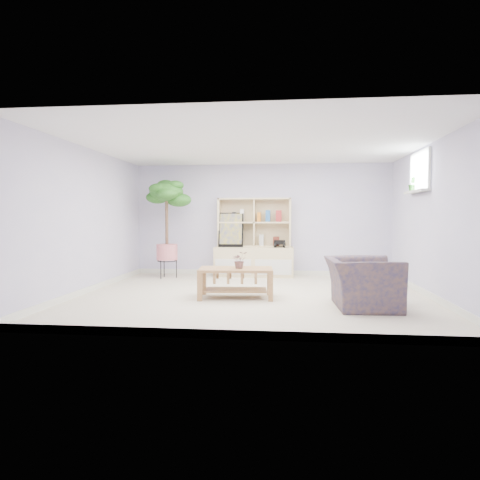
# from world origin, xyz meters

# --- Properties ---
(floor) EXTENTS (5.50, 5.00, 0.01)m
(floor) POSITION_xyz_m (0.00, 0.00, 0.00)
(floor) COLOR beige
(floor) RESTS_ON ground
(ceiling) EXTENTS (5.50, 5.00, 0.01)m
(ceiling) POSITION_xyz_m (0.00, 0.00, 2.40)
(ceiling) COLOR white
(ceiling) RESTS_ON walls
(walls) EXTENTS (5.51, 5.01, 2.40)m
(walls) POSITION_xyz_m (0.00, 0.00, 1.20)
(walls) COLOR #B7B1D7
(walls) RESTS_ON floor
(baseboard) EXTENTS (5.50, 5.00, 0.10)m
(baseboard) POSITION_xyz_m (0.00, 0.00, 0.05)
(baseboard) COLOR silver
(baseboard) RESTS_ON floor
(window) EXTENTS (0.10, 0.98, 0.68)m
(window) POSITION_xyz_m (2.73, 0.60, 2.00)
(window) COLOR #D2E2FE
(window) RESTS_ON walls
(window_sill) EXTENTS (0.14, 1.00, 0.04)m
(window_sill) POSITION_xyz_m (2.67, 0.60, 1.68)
(window_sill) COLOR silver
(window_sill) RESTS_ON walls
(storage_unit) EXTENTS (1.66, 0.56, 1.66)m
(storage_unit) POSITION_xyz_m (-0.15, 2.24, 0.83)
(storage_unit) COLOR beige
(storage_unit) RESTS_ON floor
(poster) EXTENTS (0.53, 0.13, 0.73)m
(poster) POSITION_xyz_m (-0.63, 2.19, 0.99)
(poster) COLOR #DAC00E
(poster) RESTS_ON storage_unit
(toy_truck) EXTENTS (0.34, 0.24, 0.18)m
(toy_truck) POSITION_xyz_m (0.40, 2.15, 0.71)
(toy_truck) COLOR black
(toy_truck) RESTS_ON storage_unit
(coffee_table) EXTENTS (1.18, 0.70, 0.46)m
(coffee_table) POSITION_xyz_m (-0.25, -0.23, 0.23)
(coffee_table) COLOR olive
(coffee_table) RESTS_ON floor
(table_plant) EXTENTS (0.29, 0.27, 0.26)m
(table_plant) POSITION_xyz_m (-0.18, -0.26, 0.59)
(table_plant) COLOR #296033
(table_plant) RESTS_ON coffee_table
(floor_tree) EXTENTS (0.81, 0.81, 2.04)m
(floor_tree) POSITION_xyz_m (-1.91, 1.80, 1.02)
(floor_tree) COLOR #1B4D17
(floor_tree) RESTS_ON floor
(armchair) EXTENTS (0.97, 1.10, 0.78)m
(armchair) POSITION_xyz_m (1.57, -0.76, 0.39)
(armchair) COLOR #19214E
(armchair) RESTS_ON floor
(sill_plant) EXTENTS (0.15, 0.13, 0.24)m
(sill_plant) POSITION_xyz_m (2.67, 0.82, 1.82)
(sill_plant) COLOR #1B4D17
(sill_plant) RESTS_ON window_sill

